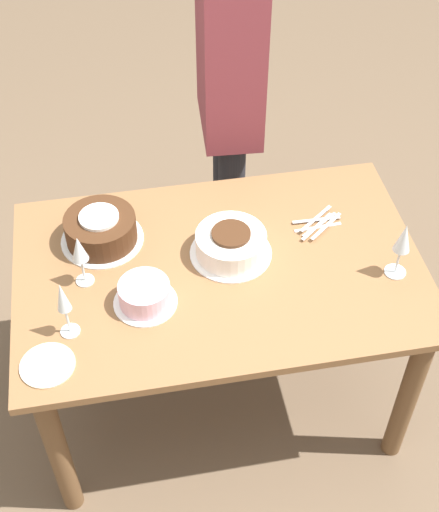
% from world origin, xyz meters
% --- Properties ---
extents(ground_plane, '(12.00, 12.00, 0.00)m').
position_xyz_m(ground_plane, '(0.00, 0.00, 0.00)').
color(ground_plane, brown).
extents(dining_table, '(1.34, 0.86, 0.74)m').
position_xyz_m(dining_table, '(0.00, 0.00, 0.62)').
color(dining_table, brown).
rests_on(dining_table, ground_plane).
extents(cake_center_white, '(0.27, 0.27, 0.10)m').
position_xyz_m(cake_center_white, '(-0.05, -0.05, 0.79)').
color(cake_center_white, white).
rests_on(cake_center_white, dining_table).
extents(cake_front_chocolate, '(0.28, 0.28, 0.11)m').
position_xyz_m(cake_front_chocolate, '(0.37, -0.19, 0.79)').
color(cake_front_chocolate, white).
rests_on(cake_front_chocolate, dining_table).
extents(cake_back_decorated, '(0.20, 0.20, 0.08)m').
position_xyz_m(cake_back_decorated, '(0.26, 0.11, 0.78)').
color(cake_back_decorated, white).
rests_on(cake_back_decorated, dining_table).
extents(wine_glass_near, '(0.06, 0.06, 0.19)m').
position_xyz_m(wine_glass_near, '(0.44, -0.01, 0.88)').
color(wine_glass_near, silver).
rests_on(wine_glass_near, dining_table).
extents(wine_glass_far, '(0.06, 0.06, 0.21)m').
position_xyz_m(wine_glass_far, '(0.49, 0.18, 0.89)').
color(wine_glass_far, silver).
rests_on(wine_glass_far, dining_table).
extents(wine_glass_extra, '(0.07, 0.07, 0.21)m').
position_xyz_m(wine_glass_extra, '(-0.56, 0.13, 0.89)').
color(wine_glass_extra, silver).
rests_on(wine_glass_extra, dining_table).
extents(dessert_plate_right, '(0.16, 0.16, 0.01)m').
position_xyz_m(dessert_plate_right, '(0.56, 0.30, 0.75)').
color(dessert_plate_right, beige).
rests_on(dessert_plate_right, dining_table).
extents(fork_pile, '(0.18, 0.16, 0.02)m').
position_xyz_m(fork_pile, '(-0.37, -0.13, 0.75)').
color(fork_pile, silver).
rests_on(fork_pile, dining_table).
extents(person_cutting, '(0.25, 0.41, 1.57)m').
position_xyz_m(person_cutting, '(-0.17, -0.75, 0.94)').
color(person_cutting, '#232328').
rests_on(person_cutting, ground_plane).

